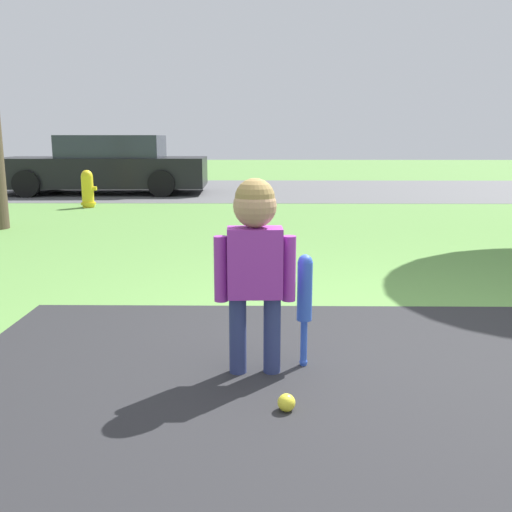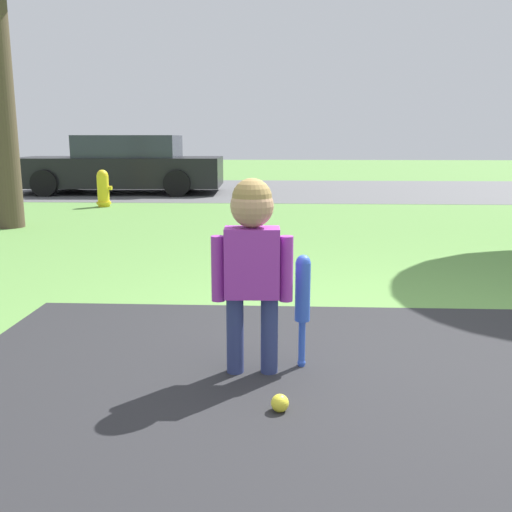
{
  "view_description": "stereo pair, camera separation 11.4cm",
  "coord_description": "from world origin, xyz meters",
  "px_view_note": "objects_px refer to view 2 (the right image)",
  "views": [
    {
      "loc": [
        -0.69,
        -3.01,
        1.21
      ],
      "look_at": [
        -0.73,
        0.2,
        0.54
      ],
      "focal_mm": 40.0,
      "sensor_mm": 36.0,
      "label": 1
    },
    {
      "loc": [
        -0.57,
        -3.01,
        1.21
      ],
      "look_at": [
        -0.73,
        0.2,
        0.54
      ],
      "focal_mm": 40.0,
      "sensor_mm": 36.0,
      "label": 2
    }
  ],
  "objects_px": {
    "sports_ball": "(280,403)",
    "fire_hydrant": "(103,189)",
    "baseball_bat": "(303,295)",
    "parked_car": "(122,166)",
    "child": "(252,249)"
  },
  "relations": [
    {
      "from": "fire_hydrant",
      "to": "child",
      "type": "bearing_deg",
      "value": -67.04
    },
    {
      "from": "sports_ball",
      "to": "fire_hydrant",
      "type": "height_order",
      "value": "fire_hydrant"
    },
    {
      "from": "fire_hydrant",
      "to": "baseball_bat",
      "type": "bearing_deg",
      "value": -65.04
    },
    {
      "from": "baseball_bat",
      "to": "sports_ball",
      "type": "relative_size",
      "value": 7.54
    },
    {
      "from": "sports_ball",
      "to": "fire_hydrant",
      "type": "xyz_separation_m",
      "value": [
        -3.23,
        7.7,
        0.28
      ]
    },
    {
      "from": "baseball_bat",
      "to": "sports_ball",
      "type": "height_order",
      "value": "baseball_bat"
    },
    {
      "from": "child",
      "to": "fire_hydrant",
      "type": "xyz_separation_m",
      "value": [
        -3.08,
        7.27,
        -0.33
      ]
    },
    {
      "from": "child",
      "to": "fire_hydrant",
      "type": "height_order",
      "value": "child"
    },
    {
      "from": "baseball_bat",
      "to": "parked_car",
      "type": "relative_size",
      "value": 0.13
    },
    {
      "from": "fire_hydrant",
      "to": "parked_car",
      "type": "distance_m",
      "value": 2.7
    },
    {
      "from": "sports_ball",
      "to": "parked_car",
      "type": "xyz_separation_m",
      "value": [
        -3.62,
        10.36,
        0.56
      ]
    },
    {
      "from": "sports_ball",
      "to": "parked_car",
      "type": "relative_size",
      "value": 0.02
    },
    {
      "from": "baseball_bat",
      "to": "sports_ball",
      "type": "xyz_separation_m",
      "value": [
        -0.11,
        -0.52,
        -0.36
      ]
    },
    {
      "from": "sports_ball",
      "to": "fire_hydrant",
      "type": "relative_size",
      "value": 0.12
    },
    {
      "from": "fire_hydrant",
      "to": "parked_car",
      "type": "relative_size",
      "value": 0.14
    }
  ]
}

